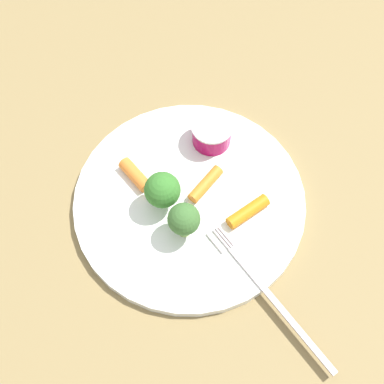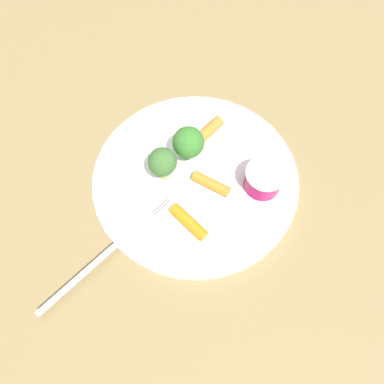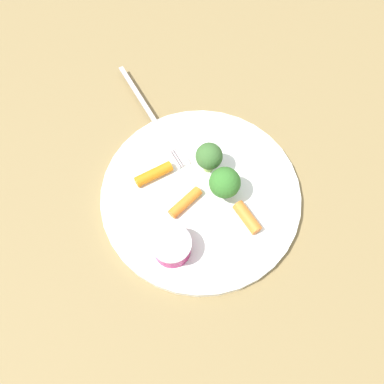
{
  "view_description": "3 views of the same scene",
  "coord_description": "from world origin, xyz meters",
  "px_view_note": "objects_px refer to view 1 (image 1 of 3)",
  "views": [
    {
      "loc": [
        -0.13,
        -0.26,
        0.6
      ],
      "look_at": [
        0.0,
        -0.0,
        0.03
      ],
      "focal_mm": 54.26,
      "sensor_mm": 36.0,
      "label": 1
    },
    {
      "loc": [
        0.17,
        -0.13,
        0.4
      ],
      "look_at": [
        0.02,
        -0.02,
        0.02
      ],
      "focal_mm": 32.35,
      "sensor_mm": 36.0,
      "label": 2
    },
    {
      "loc": [
        0.09,
        0.21,
        0.53
      ],
      "look_at": [
        0.01,
        -0.0,
        0.03
      ],
      "focal_mm": 40.76,
      "sensor_mm": 36.0,
      "label": 3
    }
  ],
  "objects_px": {
    "plate": "(189,202)",
    "carrot_stick_0": "(206,184)",
    "sauce_cup": "(212,133)",
    "carrot_stick_2": "(135,175)",
    "fork": "(269,295)",
    "broccoli_floret_1": "(162,190)",
    "broccoli_floret_0": "(184,220)",
    "carrot_stick_1": "(248,211)"
  },
  "relations": [
    {
      "from": "broccoli_floret_1",
      "to": "carrot_stick_0",
      "type": "xyz_separation_m",
      "value": [
        0.05,
        -0.0,
        -0.03
      ]
    },
    {
      "from": "broccoli_floret_1",
      "to": "fork",
      "type": "xyz_separation_m",
      "value": [
        0.05,
        -0.15,
        -0.03
      ]
    },
    {
      "from": "sauce_cup",
      "to": "carrot_stick_0",
      "type": "bearing_deg",
      "value": -124.26
    },
    {
      "from": "plate",
      "to": "carrot_stick_2",
      "type": "relative_size",
      "value": 6.06
    },
    {
      "from": "broccoli_floret_0",
      "to": "fork",
      "type": "distance_m",
      "value": 0.12
    },
    {
      "from": "plate",
      "to": "sauce_cup",
      "type": "xyz_separation_m",
      "value": [
        0.06,
        0.06,
        0.02
      ]
    },
    {
      "from": "broccoli_floret_0",
      "to": "carrot_stick_1",
      "type": "distance_m",
      "value": 0.08
    },
    {
      "from": "carrot_stick_0",
      "to": "carrot_stick_1",
      "type": "height_order",
      "value": "carrot_stick_1"
    },
    {
      "from": "fork",
      "to": "plate",
      "type": "bearing_deg",
      "value": 99.53
    },
    {
      "from": "broccoli_floret_0",
      "to": "carrot_stick_1",
      "type": "bearing_deg",
      "value": -10.45
    },
    {
      "from": "sauce_cup",
      "to": "carrot_stick_2",
      "type": "relative_size",
      "value": 1.11
    },
    {
      "from": "carrot_stick_1",
      "to": "fork",
      "type": "bearing_deg",
      "value": -106.03
    },
    {
      "from": "carrot_stick_1",
      "to": "carrot_stick_0",
      "type": "bearing_deg",
      "value": 115.93
    },
    {
      "from": "carrot_stick_1",
      "to": "fork",
      "type": "height_order",
      "value": "carrot_stick_1"
    },
    {
      "from": "carrot_stick_2",
      "to": "fork",
      "type": "height_order",
      "value": "carrot_stick_2"
    },
    {
      "from": "broccoli_floret_1",
      "to": "fork",
      "type": "bearing_deg",
      "value": -70.8
    },
    {
      "from": "plate",
      "to": "carrot_stick_1",
      "type": "height_order",
      "value": "carrot_stick_1"
    },
    {
      "from": "broccoli_floret_0",
      "to": "carrot_stick_2",
      "type": "distance_m",
      "value": 0.09
    },
    {
      "from": "broccoli_floret_0",
      "to": "carrot_stick_2",
      "type": "xyz_separation_m",
      "value": [
        -0.02,
        0.09,
        -0.02
      ]
    },
    {
      "from": "broccoli_floret_0",
      "to": "carrot_stick_2",
      "type": "relative_size",
      "value": 1.17
    },
    {
      "from": "carrot_stick_2",
      "to": "broccoli_floret_0",
      "type": "bearing_deg",
      "value": -77.34
    },
    {
      "from": "sauce_cup",
      "to": "broccoli_floret_0",
      "type": "distance_m",
      "value": 0.12
    },
    {
      "from": "sauce_cup",
      "to": "broccoli_floret_1",
      "type": "distance_m",
      "value": 0.1
    },
    {
      "from": "sauce_cup",
      "to": "fork",
      "type": "xyz_separation_m",
      "value": [
        -0.04,
        -0.2,
        -0.01
      ]
    },
    {
      "from": "carrot_stick_0",
      "to": "carrot_stick_2",
      "type": "xyz_separation_m",
      "value": [
        -0.07,
        0.05,
        0.0
      ]
    },
    {
      "from": "carrot_stick_1",
      "to": "sauce_cup",
      "type": "bearing_deg",
      "value": 84.31
    },
    {
      "from": "carrot_stick_2",
      "to": "plate",
      "type": "bearing_deg",
      "value": -51.69
    },
    {
      "from": "fork",
      "to": "broccoli_floret_1",
      "type": "bearing_deg",
      "value": 109.2
    },
    {
      "from": "plate",
      "to": "broccoli_floret_0",
      "type": "bearing_deg",
      "value": -125.4
    },
    {
      "from": "plate",
      "to": "carrot_stick_1",
      "type": "xyz_separation_m",
      "value": [
        0.05,
        -0.05,
        0.01
      ]
    },
    {
      "from": "broccoli_floret_1",
      "to": "carrot_stick_1",
      "type": "relative_size",
      "value": 1.02
    },
    {
      "from": "sauce_cup",
      "to": "carrot_stick_1",
      "type": "relative_size",
      "value": 0.93
    },
    {
      "from": "plate",
      "to": "carrot_stick_0",
      "type": "bearing_deg",
      "value": 15.23
    },
    {
      "from": "sauce_cup",
      "to": "broccoli_floret_1",
      "type": "bearing_deg",
      "value": -150.29
    },
    {
      "from": "carrot_stick_0",
      "to": "carrot_stick_2",
      "type": "height_order",
      "value": "carrot_stick_2"
    },
    {
      "from": "carrot_stick_0",
      "to": "carrot_stick_2",
      "type": "distance_m",
      "value": 0.08
    },
    {
      "from": "sauce_cup",
      "to": "carrot_stick_2",
      "type": "bearing_deg",
      "value": -176.86
    },
    {
      "from": "broccoli_floret_1",
      "to": "carrot_stick_2",
      "type": "height_order",
      "value": "broccoli_floret_1"
    },
    {
      "from": "broccoli_floret_0",
      "to": "carrot_stick_1",
      "type": "xyz_separation_m",
      "value": [
        0.07,
        -0.01,
        -0.02
      ]
    },
    {
      "from": "plate",
      "to": "carrot_stick_0",
      "type": "height_order",
      "value": "carrot_stick_0"
    },
    {
      "from": "plate",
      "to": "carrot_stick_2",
      "type": "height_order",
      "value": "carrot_stick_2"
    },
    {
      "from": "plate",
      "to": "carrot_stick_0",
      "type": "relative_size",
      "value": 5.35
    }
  ]
}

